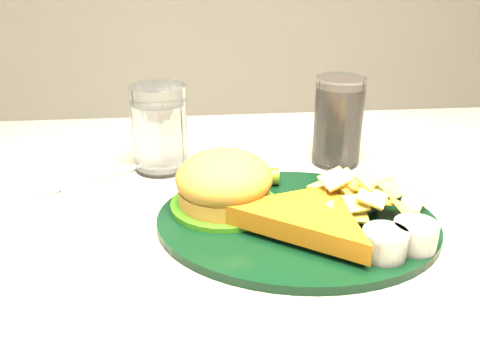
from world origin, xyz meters
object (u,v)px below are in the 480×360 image
object	(u,v)px
dinner_plate	(298,198)
fork_napkin	(354,198)
water_glass	(160,128)
cola_glass	(338,121)

from	to	relation	value
dinner_plate	fork_napkin	size ratio (longest dim) A/B	1.94
water_glass	cola_glass	size ratio (longest dim) A/B	0.95
water_glass	cola_glass	world-z (taller)	cola_glass
dinner_plate	fork_napkin	bearing A→B (deg)	43.74
water_glass	cola_glass	bearing A→B (deg)	-0.61
dinner_plate	water_glass	bearing A→B (deg)	142.10
dinner_plate	cola_glass	bearing A→B (deg)	74.08
water_glass	cola_glass	xyz separation A→B (m)	(0.26, -0.00, 0.00)
fork_napkin	cola_glass	bearing A→B (deg)	85.78
water_glass	dinner_plate	bearing A→B (deg)	-49.24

